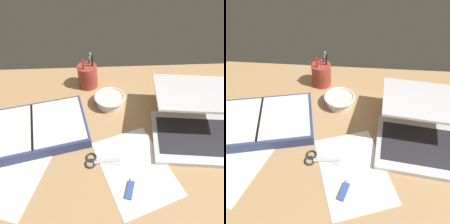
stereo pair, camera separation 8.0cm
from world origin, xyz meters
The scene contains 9 objects.
desk_top centered at (0.00, 0.00, 1.00)cm, with size 140.00×100.00×2.00cm, color tan.
laptop centered at (26.91, 2.73, 7.56)cm, with size 35.21×38.72×15.74cm.
bowl centered at (-4.56, 20.15, 4.61)cm, with size 13.58×13.58×4.67cm.
pen_cup centered at (-14.22, 34.20, 7.53)cm, with size 9.01×9.01×16.61cm.
planner centered at (-34.43, 5.08, 4.23)cm, with size 44.73×33.61×4.64cm.
scissors centered at (-11.01, -8.87, 2.34)cm, with size 12.55×6.36×0.80cm.
paper_sheet_front centered at (2.61, -12.01, 2.08)cm, with size 21.37×29.95×0.16cm, color white.
paper_sheet_beside_planner centered at (-37.46, -13.50, 2.08)cm, with size 17.48×25.72×0.16cm, color silver.
usb_drive centered at (0.09, -20.02, 2.50)cm, with size 3.68×7.35×1.00cm.
Camera 1 is at (-7.23, -50.97, 67.55)cm, focal length 35.00 mm.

